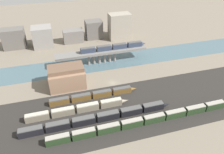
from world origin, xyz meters
TOP-DOWN VIEW (x-y plane):
  - ground_plane at (0.00, 0.00)m, footprint 400.00×400.00m
  - railbed_yard at (0.00, -24.00)m, footprint 280.00×42.00m
  - river_water at (0.00, 26.05)m, footprint 320.00×22.19m
  - bridge at (0.00, 26.05)m, footprint 62.29×7.89m
  - train_on_bridge at (8.48, 26.05)m, footprint 46.37×2.78m
  - train_yard_near at (5.16, -36.55)m, footprint 92.24×2.63m
  - train_yard_mid at (-15.23, -28.52)m, footprint 73.77×3.13m
  - train_yard_far at (-23.80, -19.76)m, footprint 51.86×2.62m
  - train_yard_outer at (-13.75, -10.84)m, footprint 48.48×2.63m
  - warehouse_building at (-26.10, 5.05)m, footprint 20.34×14.74m
  - city_block_far_left at (-59.06, 68.05)m, footprint 16.62×10.49m
  - city_block_left at (-37.73, 64.32)m, footprint 14.99×12.98m
  - city_block_center at (-13.88, 66.26)m, footprint 16.06×9.11m
  - city_block_right at (4.10, 69.69)m, footprint 13.67×11.00m
  - city_block_far_right at (24.48, 62.71)m, footprint 17.50×10.44m

SIDE VIEW (x-z plane):
  - ground_plane at x=0.00m, z-range 0.00..0.00m
  - river_water at x=0.00m, z-range 0.00..0.01m
  - railbed_yard at x=0.00m, z-range 0.00..0.01m
  - train_yard_outer at x=-13.75m, z-range -0.04..3.52m
  - train_yard_mid at x=-15.23m, z-range -0.03..3.81m
  - train_yard_far at x=-23.80m, z-range -0.04..3.89m
  - train_yard_near at x=5.16m, z-range -0.03..4.00m
  - city_block_center at x=-13.88m, z-range 0.00..10.25m
  - warehouse_building at x=-26.10m, z-range -0.31..12.50m
  - bridge at x=0.00m, z-range 2.85..11.83m
  - city_block_right at x=4.10m, z-range 0.00..14.96m
  - city_block_far_left at x=-59.06m, z-range 0.00..15.39m
  - city_block_left at x=-37.73m, z-range 0.00..15.95m
  - city_block_far_right at x=24.48m, z-range 0.00..21.20m
  - train_on_bridge at x=8.48m, z-range 8.93..12.50m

